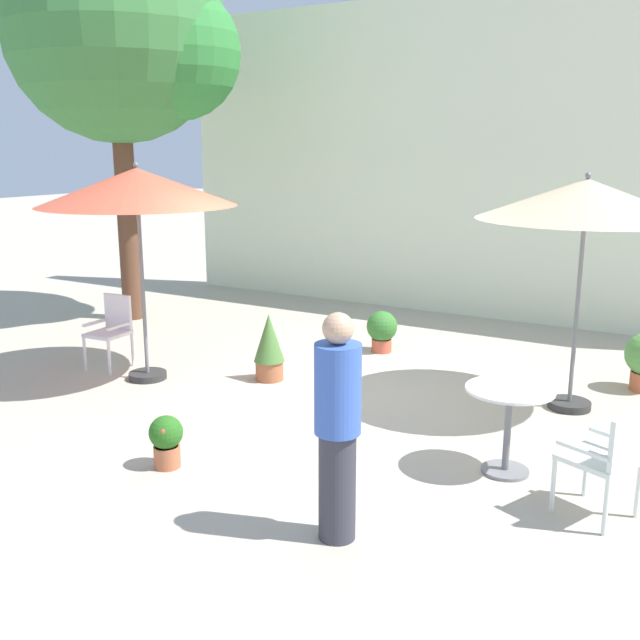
{
  "coord_description": "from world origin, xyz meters",
  "views": [
    {
      "loc": [
        3.84,
        -6.58,
        2.68
      ],
      "look_at": [
        0.0,
        -0.06,
        0.87
      ],
      "focal_mm": 41.07,
      "sensor_mm": 36.0,
      "label": 1
    }
  ],
  "objects_px": {
    "patio_umbrella_1": "(137,189)",
    "potted_plant_0": "(382,329)",
    "potted_plant_3": "(166,439)",
    "patio_chair_0": "(608,455)",
    "shade_tree": "(121,29)",
    "patio_chair_1": "(112,327)",
    "cafe_table_0": "(508,414)",
    "potted_plant_2": "(269,346)",
    "patio_umbrella_0": "(586,201)",
    "standing_person": "(338,426)"
  },
  "relations": [
    {
      "from": "patio_chair_1",
      "to": "potted_plant_3",
      "type": "bearing_deg",
      "value": -36.27
    },
    {
      "from": "shade_tree",
      "to": "potted_plant_0",
      "type": "distance_m",
      "value": 5.82
    },
    {
      "from": "patio_chair_0",
      "to": "potted_plant_2",
      "type": "bearing_deg",
      "value": 159.73
    },
    {
      "from": "potted_plant_2",
      "to": "potted_plant_3",
      "type": "xyz_separation_m",
      "value": [
        0.6,
        -2.43,
        -0.16
      ]
    },
    {
      "from": "patio_umbrella_0",
      "to": "potted_plant_3",
      "type": "distance_m",
      "value": 4.58
    },
    {
      "from": "patio_chair_1",
      "to": "potted_plant_0",
      "type": "distance_m",
      "value": 3.45
    },
    {
      "from": "potted_plant_3",
      "to": "standing_person",
      "type": "distance_m",
      "value": 1.92
    },
    {
      "from": "potted_plant_3",
      "to": "cafe_table_0",
      "type": "bearing_deg",
      "value": 28.46
    },
    {
      "from": "cafe_table_0",
      "to": "standing_person",
      "type": "bearing_deg",
      "value": -113.39
    },
    {
      "from": "shade_tree",
      "to": "patio_chair_0",
      "type": "xyz_separation_m",
      "value": [
        7.57,
        -3.0,
        -3.82
      ]
    },
    {
      "from": "patio_umbrella_0",
      "to": "patio_chair_1",
      "type": "height_order",
      "value": "patio_umbrella_0"
    },
    {
      "from": "potted_plant_3",
      "to": "patio_chair_1",
      "type": "bearing_deg",
      "value": 143.73
    },
    {
      "from": "patio_umbrella_0",
      "to": "potted_plant_3",
      "type": "height_order",
      "value": "patio_umbrella_0"
    },
    {
      "from": "shade_tree",
      "to": "patio_umbrella_0",
      "type": "height_order",
      "value": "shade_tree"
    },
    {
      "from": "cafe_table_0",
      "to": "patio_chair_0",
      "type": "distance_m",
      "value": 0.95
    },
    {
      "from": "potted_plant_0",
      "to": "standing_person",
      "type": "xyz_separation_m",
      "value": [
        1.8,
        -4.44,
        0.53
      ]
    },
    {
      "from": "shade_tree",
      "to": "standing_person",
      "type": "distance_m",
      "value": 8.13
    },
    {
      "from": "cafe_table_0",
      "to": "standing_person",
      "type": "relative_size",
      "value": 0.46
    },
    {
      "from": "patio_umbrella_0",
      "to": "standing_person",
      "type": "bearing_deg",
      "value": -103.36
    },
    {
      "from": "shade_tree",
      "to": "patio_chair_0",
      "type": "distance_m",
      "value": 8.99
    },
    {
      "from": "patio_chair_0",
      "to": "shade_tree",
      "type": "bearing_deg",
      "value": 158.36
    },
    {
      "from": "potted_plant_2",
      "to": "patio_umbrella_0",
      "type": "bearing_deg",
      "value": 13.87
    },
    {
      "from": "potted_plant_3",
      "to": "patio_chair_0",
      "type": "bearing_deg",
      "value": 15.84
    },
    {
      "from": "shade_tree",
      "to": "patio_umbrella_1",
      "type": "distance_m",
      "value": 3.86
    },
    {
      "from": "potted_plant_0",
      "to": "standing_person",
      "type": "distance_m",
      "value": 4.82
    },
    {
      "from": "potted_plant_0",
      "to": "potted_plant_3",
      "type": "distance_m",
      "value": 4.17
    },
    {
      "from": "cafe_table_0",
      "to": "patio_chair_0",
      "type": "bearing_deg",
      "value": -25.66
    },
    {
      "from": "shade_tree",
      "to": "potted_plant_3",
      "type": "relative_size",
      "value": 12.91
    },
    {
      "from": "patio_umbrella_0",
      "to": "patio_chair_0",
      "type": "relative_size",
      "value": 2.85
    },
    {
      "from": "shade_tree",
      "to": "cafe_table_0",
      "type": "relative_size",
      "value": 7.96
    },
    {
      "from": "standing_person",
      "to": "patio_chair_1",
      "type": "bearing_deg",
      "value": 153.83
    },
    {
      "from": "potted_plant_0",
      "to": "potted_plant_3",
      "type": "height_order",
      "value": "potted_plant_0"
    },
    {
      "from": "cafe_table_0",
      "to": "potted_plant_2",
      "type": "height_order",
      "value": "potted_plant_2"
    },
    {
      "from": "patio_umbrella_0",
      "to": "potted_plant_2",
      "type": "height_order",
      "value": "patio_umbrella_0"
    },
    {
      "from": "patio_umbrella_0",
      "to": "patio_umbrella_1",
      "type": "xyz_separation_m",
      "value": [
        -4.5,
        -1.5,
        0.07
      ]
    },
    {
      "from": "patio_chair_0",
      "to": "standing_person",
      "type": "distance_m",
      "value": 2.01
    },
    {
      "from": "potted_plant_3",
      "to": "standing_person",
      "type": "relative_size",
      "value": 0.28
    },
    {
      "from": "shade_tree",
      "to": "patio_chair_0",
      "type": "height_order",
      "value": "shade_tree"
    },
    {
      "from": "patio_umbrella_1",
      "to": "potted_plant_2",
      "type": "relative_size",
      "value": 3.16
    },
    {
      "from": "patio_umbrella_1",
      "to": "patio_chair_0",
      "type": "height_order",
      "value": "patio_umbrella_1"
    },
    {
      "from": "patio_umbrella_0",
      "to": "shade_tree",
      "type": "bearing_deg",
      "value": 173.89
    },
    {
      "from": "patio_umbrella_1",
      "to": "potted_plant_0",
      "type": "bearing_deg",
      "value": 52.62
    },
    {
      "from": "cafe_table_0",
      "to": "patio_chair_1",
      "type": "relative_size",
      "value": 0.84
    },
    {
      "from": "potted_plant_0",
      "to": "potted_plant_2",
      "type": "bearing_deg",
      "value": -109.31
    },
    {
      "from": "cafe_table_0",
      "to": "patio_chair_0",
      "type": "relative_size",
      "value": 0.88
    },
    {
      "from": "patio_chair_1",
      "to": "potted_plant_3",
      "type": "height_order",
      "value": "patio_chair_1"
    },
    {
      "from": "cafe_table_0",
      "to": "potted_plant_3",
      "type": "bearing_deg",
      "value": -151.54
    },
    {
      "from": "shade_tree",
      "to": "cafe_table_0",
      "type": "xyz_separation_m",
      "value": [
        6.71,
        -2.59,
        -3.81
      ]
    },
    {
      "from": "cafe_table_0",
      "to": "potted_plant_2",
      "type": "xyz_separation_m",
      "value": [
        -3.12,
        1.06,
        -0.11
      ]
    },
    {
      "from": "patio_chair_0",
      "to": "patio_chair_1",
      "type": "height_order",
      "value": "patio_chair_1"
    }
  ]
}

